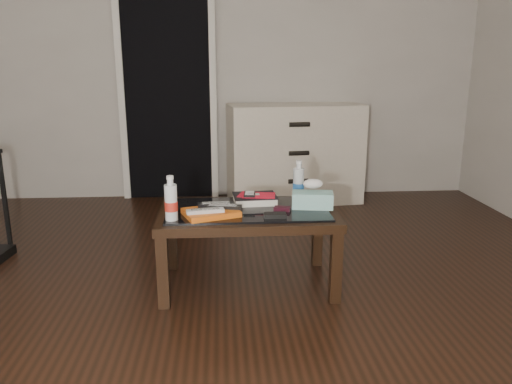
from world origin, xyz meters
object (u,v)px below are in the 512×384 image
coffee_table (248,219)px  water_bottle_right (299,180)px  textbook (255,199)px  dresser (294,154)px  tissue_box (312,200)px  water_bottle_left (171,198)px

coffee_table → water_bottle_right: bearing=29.3°
textbook → water_bottle_right: water_bottle_right is taller
dresser → water_bottle_right: bearing=-104.4°
textbook → coffee_table: bearing=-116.4°
tissue_box → water_bottle_left: bearing=-158.1°
water_bottle_left → tissue_box: (0.78, 0.18, -0.07)m
textbook → tissue_box: bearing=-25.0°
textbook → water_bottle_left: size_ratio=1.05×
dresser → water_bottle_right: dresser is taller
tissue_box → textbook: bearing=168.0°
coffee_table → dresser: bearing=73.4°
coffee_table → water_bottle_left: 0.48m
water_bottle_right → tissue_box: water_bottle_right is taller
coffee_table → dresser: (0.53, 1.79, 0.05)m
dresser → tissue_box: bearing=-101.9°
water_bottle_right → water_bottle_left: bearing=-153.7°
dresser → water_bottle_right: 1.63m
dresser → textbook: size_ratio=5.00×
coffee_table → water_bottle_left: water_bottle_left is taller
dresser → water_bottle_left: (-0.94, -1.97, 0.13)m
dresser → water_bottle_right: size_ratio=5.25×
coffee_table → dresser: size_ratio=0.80×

